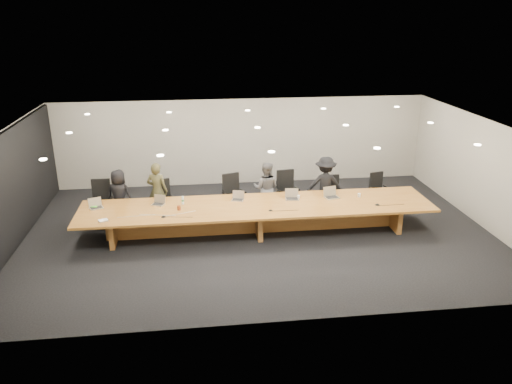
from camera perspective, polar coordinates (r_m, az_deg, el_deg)
ground at (r=13.04m, az=0.16°, el=-4.58°), size 12.00×12.00×0.00m
back_wall at (r=16.33m, az=-1.62°, el=5.75°), size 12.00×0.02×2.80m
left_wall_panel at (r=13.20m, az=-26.34°, el=-0.03°), size 0.08×7.84×2.74m
conference_table at (r=12.83m, az=0.17°, el=-2.47°), size 9.00×1.80×0.75m
chair_far_left at (r=14.03m, az=-17.34°, el=-1.07°), size 0.63×0.63×1.19m
chair_left at (r=13.87m, az=-10.54°, el=-0.89°), size 0.67×0.67×1.12m
chair_mid_left at (r=13.93m, az=-2.51°, el=-0.32°), size 0.76×0.76×1.18m
chair_mid_right at (r=14.15m, az=3.63°, el=0.05°), size 0.69×0.69×1.20m
chair_right at (r=14.43m, az=8.75°, el=-0.13°), size 0.54×0.54×1.02m
chair_far_right at (r=14.94m, az=13.94°, el=0.21°), size 0.64×0.64×1.03m
person_a at (r=13.97m, az=-15.34°, el=-0.39°), size 0.81×0.65×1.45m
person_b at (r=13.86m, az=-11.21°, el=0.11°), size 0.68×0.55×1.60m
person_c at (r=13.95m, az=1.16°, el=0.44°), size 0.88×0.78×1.51m
person_d at (r=14.20m, az=7.89°, el=0.85°), size 1.11×0.72×1.62m
laptop_a at (r=13.13m, az=-17.83°, el=-1.26°), size 0.39×0.34×0.26m
laptop_b at (r=12.97m, az=-11.17°, el=-0.94°), size 0.37×0.33×0.24m
laptop_c at (r=13.03m, az=-2.12°, el=-0.46°), size 0.36×0.30×0.24m
laptop_d at (r=13.12m, az=4.16°, el=-0.29°), size 0.37×0.28×0.27m
laptop_e at (r=13.33m, az=8.69°, el=-0.09°), size 0.42×0.35×0.29m
water_bottle at (r=12.91m, az=-8.37°, el=-0.96°), size 0.06×0.06×0.20m
amber_mug at (r=12.57m, az=-8.81°, el=-1.80°), size 0.12×0.12×0.11m
paper_cup_near at (r=13.25m, az=4.89°, el=-0.53°), size 0.09×0.09×0.08m
paper_cup_far at (r=13.56m, az=11.71°, el=-0.37°), size 0.09×0.09×0.10m
notepad at (r=13.23m, az=-18.00°, el=-1.68°), size 0.26×0.23×0.01m
lime_gadget at (r=13.23m, az=-18.05°, el=-1.61°), size 0.17×0.13×0.02m
av_box at (r=12.34m, az=-17.06°, el=-3.13°), size 0.26×0.23×0.03m
mic_left at (r=12.22m, az=-10.53°, el=-2.76°), size 0.13×0.13×0.03m
mic_center at (r=12.40m, az=1.67°, el=-2.08°), size 0.11×0.11×0.03m
mic_right at (r=13.12m, az=13.71°, el=-1.38°), size 0.15×0.15×0.03m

